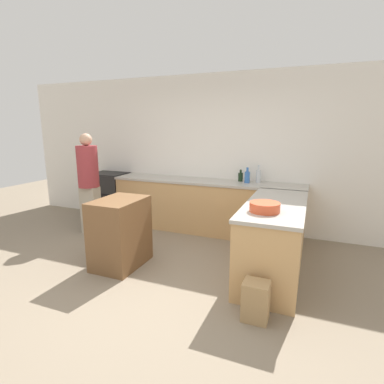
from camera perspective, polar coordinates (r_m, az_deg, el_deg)
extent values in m
plane|color=gray|center=(3.61, -9.50, -17.79)|extent=(14.00, 14.00, 0.00)
cube|color=white|center=(5.38, 3.81, 7.43)|extent=(8.00, 0.06, 2.70)
cube|color=tan|center=(5.24, 2.54, -2.89)|extent=(3.28, 0.59, 0.87)
cube|color=#ADA89E|center=(5.14, 2.59, 2.01)|extent=(3.31, 0.62, 0.04)
cube|color=tan|center=(3.88, 15.31, -8.82)|extent=(0.66, 1.72, 0.87)
cube|color=#ADA89E|center=(3.74, 15.70, -2.31)|extent=(0.69, 1.75, 0.04)
cube|color=black|center=(6.19, -15.41, -0.77)|extent=(0.73, 0.59, 0.91)
cube|color=black|center=(5.99, -17.06, -2.62)|extent=(0.61, 0.01, 0.51)
cube|color=black|center=(6.10, -15.65, 3.44)|extent=(0.67, 0.54, 0.01)
cube|color=brown|center=(4.06, -13.50, -7.54)|extent=(0.54, 0.74, 0.90)
cylinder|color=#DB512D|center=(3.31, 13.68, -2.81)|extent=(0.33, 0.33, 0.10)
cylinder|color=#386BB7|center=(4.97, 10.46, 2.77)|extent=(0.09, 0.09, 0.18)
cylinder|color=#386BB7|center=(4.95, 10.52, 4.21)|extent=(0.04, 0.04, 0.07)
cylinder|color=silver|center=(5.03, 12.54, 2.94)|extent=(0.08, 0.08, 0.21)
cylinder|color=silver|center=(5.01, 12.62, 4.55)|extent=(0.03, 0.03, 0.08)
cylinder|color=black|center=(5.10, 9.23, 2.82)|extent=(0.08, 0.08, 0.14)
cylinder|color=black|center=(5.08, 9.27, 3.91)|extent=(0.04, 0.04, 0.06)
cube|color=#ADA38E|center=(5.42, -18.69, -3.28)|extent=(0.31, 0.19, 0.82)
cylinder|color=#993338|center=(5.28, -19.25, 4.60)|extent=(0.34, 0.34, 0.69)
sphere|color=tan|center=(5.24, -19.59, 9.40)|extent=(0.20, 0.20, 0.20)
cube|color=#A88456|center=(3.07, 12.05, -19.62)|extent=(0.25, 0.21, 0.38)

